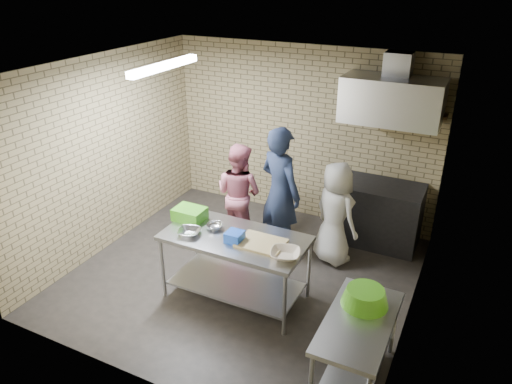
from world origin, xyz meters
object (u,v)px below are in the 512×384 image
green_basin (365,297)px  woman_white (335,213)px  bottle_green (429,108)px  green_crate (190,214)px  side_counter (356,351)px  man_navy (280,193)px  bottle_red (398,103)px  woman_pink (239,193)px  stove (377,214)px  blue_tub (235,237)px  prep_table (236,267)px

green_basin → woman_white: woman_white is taller
bottle_green → green_crate: bearing=-137.2°
side_counter → man_navy: size_ratio=0.65×
bottle_red → woman_pink: bottle_red is taller
stove → green_crate: 2.78m
green_basin → bottle_green: size_ratio=3.07×
bottle_red → woman_white: (-0.46, -1.00, -1.31)m
green_basin → woman_pink: woman_pink is taller
blue_tub → woman_white: woman_white is taller
stove → man_navy: 1.54m
prep_table → stove: stove is taller
stove → bottle_red: bearing=78.2°
blue_tub → bottle_green: size_ratio=1.26×
bottle_green → woman_white: bearing=-130.7°
bottle_red → stove: bearing=-101.8°
prep_table → side_counter: 1.80m
side_counter → green_crate: 2.56m
stove → green_basin: bearing=-80.2°
blue_tub → side_counter: bearing=-19.6°
side_counter → stove: stove is taller
bottle_red → woman_white: bottle_red is taller
blue_tub → green_basin: bearing=-11.6°
green_crate → bottle_red: (1.97, 2.19, 1.11)m
prep_table → woman_pink: woman_pink is taller
side_counter → woman_pink: bearing=139.9°
green_crate → bottle_green: bottle_green is taller
prep_table → green_crate: green_crate is taller
stove → bottle_green: 1.65m
woman_pink → prep_table: bearing=124.8°
woman_white → blue_tub: bearing=91.9°
prep_table → woman_pink: bearing=116.1°
green_crate → man_navy: size_ratio=0.20×
green_crate → woman_pink: size_ratio=0.25×
green_crate → blue_tub: 0.78m
prep_table → green_crate: bearing=170.3°
green_crate → blue_tub: bearing=-16.3°
side_counter → green_crate: bearing=161.4°
stove → woman_white: bearing=-118.4°
bottle_green → green_basin: bearing=-90.4°
green_basin → man_navy: (-1.58, 1.59, 0.09)m
man_navy → bottle_red: bearing=-113.0°
prep_table → bottle_red: size_ratio=9.43×
bottle_red → man_navy: bearing=-136.4°
green_crate → bottle_green: 3.41m
man_navy → woman_pink: bearing=17.6°
woman_pink → stove: bearing=-146.5°
stove → blue_tub: bearing=-118.2°
bottle_green → woman_pink: bottle_green is taller
bottle_green → man_navy: size_ratio=0.08×
bottle_green → woman_white: (-0.86, -1.00, -1.30)m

